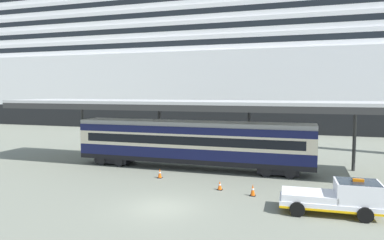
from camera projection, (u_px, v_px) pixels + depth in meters
ground_plane at (161, 208)px, 20.35m from camera, size 400.00×400.00×0.00m
cruise_ship at (283, 62)px, 68.20m from camera, size 162.49×28.07×35.83m
platform_canopy at (193, 103)px, 30.63m from camera, size 35.37×6.43×5.87m
train_carriage at (192, 142)px, 30.51m from camera, size 20.44×2.81×4.11m
service_truck at (339, 196)px, 19.23m from camera, size 5.27×2.40×2.02m
traffic_cone_near at (253, 190)px, 22.65m from camera, size 0.36×0.36×0.78m
traffic_cone_mid at (160, 173)px, 27.34m from camera, size 0.36×0.36×0.75m
traffic_cone_far at (220, 185)px, 24.04m from camera, size 0.36×0.36×0.63m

